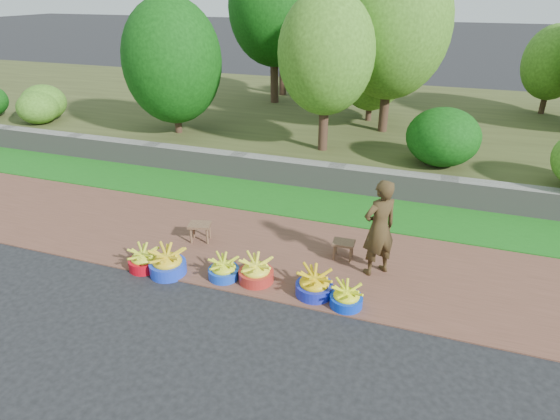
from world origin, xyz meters
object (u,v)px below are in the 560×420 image
(basin_c, at_px, (224,269))
(basin_b, at_px, (168,263))
(basin_d, at_px, (256,272))
(basin_e, at_px, (314,285))
(stool_left, at_px, (200,227))
(basin_f, at_px, (346,297))
(stool_right, at_px, (344,245))
(basin_a, at_px, (144,260))
(vendor_woman, at_px, (379,228))

(basin_c, bearing_deg, basin_b, -169.17)
(basin_d, distance_m, basin_e, 0.89)
(basin_d, bearing_deg, basin_b, -169.93)
(basin_b, bearing_deg, basin_e, 4.98)
(basin_d, bearing_deg, stool_left, 148.96)
(basin_f, bearing_deg, basin_d, 173.80)
(basin_d, distance_m, stool_right, 1.48)
(basin_b, bearing_deg, basin_a, 179.19)
(basin_a, height_order, basin_c, basin_a)
(basin_b, bearing_deg, basin_d, 10.07)
(stool_left, relative_size, stool_right, 1.21)
(vendor_woman, bearing_deg, basin_f, 32.32)
(basin_c, relative_size, basin_e, 0.88)
(basin_b, xyz_separation_m, basin_e, (2.21, 0.19, -0.01))
(basin_e, distance_m, stool_left, 2.37)
(basin_c, relative_size, stool_right, 1.32)
(stool_right, xyz_separation_m, vendor_woman, (0.54, -0.23, 0.51))
(basin_c, distance_m, basin_d, 0.49)
(basin_a, height_order, basin_e, basin_e)
(stool_right, bearing_deg, basin_c, -144.48)
(basin_b, height_order, stool_left, basin_b)
(basin_b, distance_m, stool_right, 2.70)
(basin_d, bearing_deg, basin_c, -171.26)
(basin_f, bearing_deg, vendor_woman, 75.67)
(basin_e, bearing_deg, basin_c, -178.67)
(basin_c, bearing_deg, basin_f, -2.28)
(basin_a, relative_size, basin_c, 1.02)
(basin_f, relative_size, stool_right, 1.28)
(stool_right, bearing_deg, basin_e, -99.34)
(basin_d, xyz_separation_m, basin_e, (0.89, -0.04, 0.00))
(basin_d, relative_size, vendor_woman, 0.34)
(basin_a, relative_size, basin_e, 0.89)
(basin_c, distance_m, vendor_woman, 2.34)
(basin_a, xyz_separation_m, basin_e, (2.63, 0.19, 0.02))
(basin_b, relative_size, basin_d, 1.07)
(basin_a, bearing_deg, vendor_woman, 17.10)
(stool_left, bearing_deg, basin_e, -20.82)
(basin_c, distance_m, stool_left, 1.22)
(basin_a, bearing_deg, basin_c, 6.99)
(basin_b, relative_size, basin_f, 1.24)
(stool_right, bearing_deg, vendor_woman, -22.85)
(basin_e, height_order, stool_right, basin_e)
(basin_a, height_order, vendor_woman, vendor_woman)
(basin_c, relative_size, basin_d, 0.89)
(basin_a, distance_m, stool_right, 3.08)
(basin_b, distance_m, stool_left, 1.04)
(basin_b, height_order, basin_c, basin_b)
(basin_a, xyz_separation_m, vendor_woman, (3.35, 1.03, 0.61))
(basin_f, bearing_deg, stool_right, 104.21)
(stool_left, bearing_deg, basin_c, -45.94)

